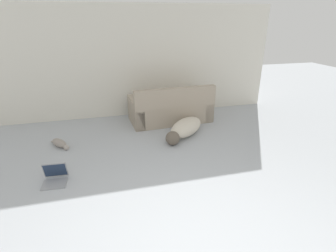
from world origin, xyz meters
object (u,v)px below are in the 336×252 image
(couch, at_px, (171,109))
(laptop_open, at_px, (55,176))
(dog, at_px, (185,128))
(cat, at_px, (60,143))

(couch, relative_size, laptop_open, 5.06)
(laptop_open, bearing_deg, dog, 27.71)
(cat, distance_m, laptop_open, 1.12)
(couch, height_order, dog, couch)
(couch, relative_size, cat, 3.71)
(dog, height_order, laptop_open, dog)
(laptop_open, bearing_deg, couch, 43.49)
(couch, height_order, cat, couch)
(dog, height_order, cat, dog)
(cat, xyz_separation_m, laptop_open, (0.06, -1.12, 0.02))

